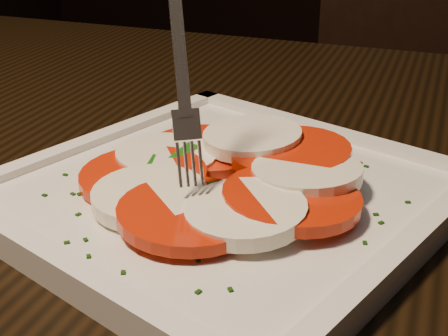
% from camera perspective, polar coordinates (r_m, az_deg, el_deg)
% --- Properties ---
extents(table, '(1.27, 0.90, 0.75)m').
position_cam_1_polar(table, '(0.59, -3.65, -6.89)').
color(table, black).
rests_on(table, ground).
extents(chair, '(0.46, 0.46, 0.93)m').
position_cam_1_polar(chair, '(1.34, 16.48, 5.48)').
color(chair, black).
rests_on(chair, ground).
extents(plate, '(0.34, 0.34, 0.01)m').
position_cam_1_polar(plate, '(0.44, 0.00, -2.65)').
color(plate, white).
rests_on(plate, table).
extents(caprese_salad, '(0.24, 0.23, 0.03)m').
position_cam_1_polar(caprese_salad, '(0.43, -0.00, -0.62)').
color(caprese_salad, red).
rests_on(caprese_salad, plate).
extents(fork, '(0.06, 0.07, 0.15)m').
position_cam_1_polar(fork, '(0.40, -4.20, 10.17)').
color(fork, white).
rests_on(fork, caprese_salad).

